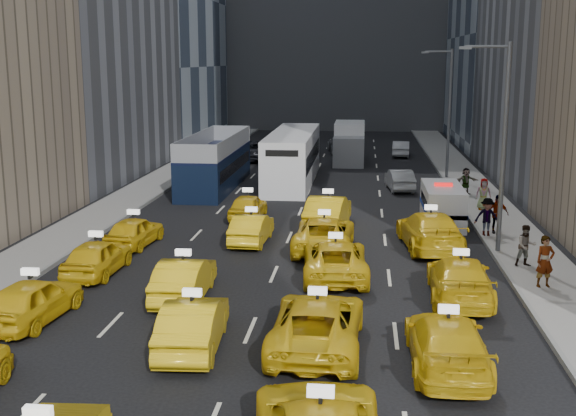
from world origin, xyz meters
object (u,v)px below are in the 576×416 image
object	(u,v)px
nypd_van	(442,206)
city_bus	(293,157)
double_decker	(215,161)
pedestrian_0	(545,261)
box_truck	(349,143)

from	to	relation	value
nypd_van	city_bus	bearing A→B (deg)	125.82
double_decker	pedestrian_0	distance (m)	25.86
double_decker	box_truck	world-z (taller)	double_decker
pedestrian_0	nypd_van	bearing A→B (deg)	88.23
double_decker	city_bus	bearing A→B (deg)	35.15
pedestrian_0	city_bus	bearing A→B (deg)	101.59
box_truck	pedestrian_0	xyz separation A→B (m)	(7.75, -32.84, -0.48)
city_bus	box_truck	bearing A→B (deg)	64.72
nypd_van	box_truck	distance (m)	22.74
city_bus	pedestrian_0	world-z (taller)	city_bus
city_bus	box_truck	world-z (taller)	city_bus
city_bus	pedestrian_0	distance (m)	25.37
double_decker	nypd_van	bearing A→B (deg)	-27.02
box_truck	pedestrian_0	distance (m)	33.74
nypd_van	box_truck	bearing A→B (deg)	102.51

